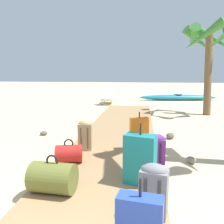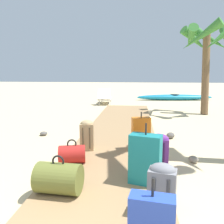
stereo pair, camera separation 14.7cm
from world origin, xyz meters
name	(u,v)px [view 2 (the right image)]	position (x,y,z in m)	size (l,w,h in m)	color
ground_plane	(115,150)	(0.00, 4.04, 0.00)	(60.00, 60.00, 0.00)	#D1BA8C
boardwalk	(119,135)	(0.00, 5.05, 0.04)	(1.80, 10.09, 0.08)	#9E7A51
backpack_grey	(162,188)	(0.72, 1.67, 0.39)	(0.33, 0.27, 0.59)	slate
suitcase_teal	(145,159)	(0.57, 2.41, 0.43)	(0.47, 0.34, 0.87)	#197A7F
backpack_tan	(87,134)	(-0.54, 3.79, 0.39)	(0.29, 0.29, 0.60)	tan
duffel_bag_olive	(59,178)	(-0.55, 2.02, 0.28)	(0.60, 0.44, 0.51)	olive
suitcase_orange	(141,133)	(0.53, 3.93, 0.41)	(0.39, 0.26, 0.76)	orange
duffel_bag_red	(72,154)	(-0.66, 3.06, 0.24)	(0.51, 0.40, 0.42)	red
backpack_purple	(159,147)	(0.83, 3.24, 0.35)	(0.35, 0.25, 0.51)	#6B2D84
palm_tree_far_right	(207,45)	(3.00, 8.70, 2.60)	(2.10, 2.27, 3.40)	brown
lounge_chair	(105,97)	(-1.16, 11.13, 0.33)	(0.66, 1.57, 0.79)	white
kayak	(174,97)	(2.57, 13.12, 0.16)	(4.36, 1.12, 0.33)	teal
rock_right_far	(193,159)	(1.48, 3.47, 0.06)	(0.18, 0.13, 0.13)	gray
rock_left_near	(44,134)	(-1.94, 5.00, 0.05)	(0.19, 0.19, 0.10)	#5B5651
rock_right_near	(170,135)	(1.28, 5.06, 0.07)	(0.23, 0.19, 0.15)	#5B5651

